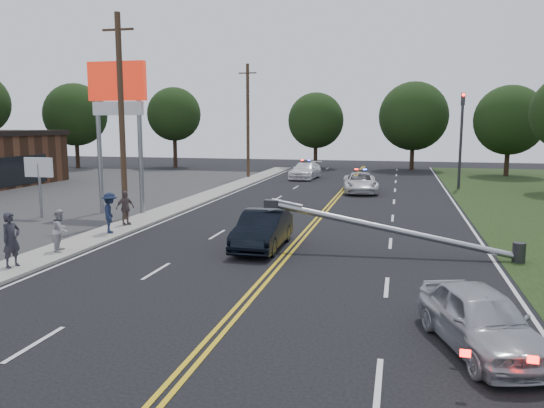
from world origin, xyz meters
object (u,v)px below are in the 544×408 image
(emergency_a, at_px, (360,183))
(bystander_d, at_px, (125,208))
(traffic_signal, at_px, (461,132))
(utility_pole_far, at_px, (248,121))
(pylon_sign, at_px, (118,101))
(utility_pole_mid, at_px, (122,118))
(crashed_sedan, at_px, (263,230))
(small_sign, at_px, (39,173))
(fallen_streetlight, at_px, (404,231))
(bystander_a, at_px, (11,240))
(emergency_b, at_px, (306,170))
(bystander_b, at_px, (61,230))
(waiting_sedan, at_px, (481,319))
(bystander_c, at_px, (110,213))

(emergency_a, relative_size, bystander_d, 3.11)
(traffic_signal, xyz_separation_m, utility_pole_far, (-17.50, 4.00, 0.88))
(pylon_sign, relative_size, bystander_d, 4.98)
(utility_pole_mid, bearing_deg, crashed_sedan, -26.43)
(small_sign, relative_size, fallen_streetlight, 0.33)
(utility_pole_mid, bearing_deg, bystander_a, -84.59)
(small_sign, distance_m, bystander_d, 5.92)
(emergency_b, height_order, bystander_a, bystander_a)
(utility_pole_mid, bearing_deg, bystander_b, -81.41)
(utility_pole_mid, relative_size, bystander_d, 6.23)
(pylon_sign, distance_m, crashed_sedan, 12.32)
(waiting_sedan, height_order, emergency_a, emergency_a)
(small_sign, relative_size, waiting_sedan, 0.78)
(bystander_c, bearing_deg, fallen_streetlight, -122.05)
(pylon_sign, height_order, fallen_streetlight, pylon_sign)
(fallen_streetlight, bearing_deg, bystander_b, -168.18)
(small_sign, distance_m, waiting_sedan, 23.16)
(bystander_b, bearing_deg, crashed_sedan, -88.44)
(utility_pole_far, xyz_separation_m, bystander_d, (0.78, -23.41, -4.16))
(pylon_sign, height_order, utility_pole_mid, utility_pole_mid)
(bystander_b, bearing_deg, pylon_sign, -3.49)
(utility_pole_far, bearing_deg, traffic_signal, -12.89)
(crashed_sedan, relative_size, emergency_a, 0.90)
(waiting_sedan, bearing_deg, bystander_a, 149.52)
(pylon_sign, distance_m, fallen_streetlight, 16.66)
(pylon_sign, height_order, utility_pole_far, utility_pole_far)
(crashed_sedan, bearing_deg, bystander_d, 159.81)
(utility_pole_far, bearing_deg, waiting_sedan, -66.29)
(traffic_signal, distance_m, utility_pole_mid, 25.12)
(bystander_d, bearing_deg, emergency_a, -3.31)
(emergency_b, xyz_separation_m, bystander_c, (-4.01, -25.90, 0.26))
(emergency_a, distance_m, bystander_d, 18.33)
(fallen_streetlight, relative_size, utility_pole_far, 0.94)
(emergency_b, bearing_deg, utility_pole_far, -168.19)
(pylon_sign, distance_m, waiting_sedan, 22.09)
(traffic_signal, height_order, emergency_b, traffic_signal)
(crashed_sedan, bearing_deg, utility_pole_mid, 153.04)
(traffic_signal, xyz_separation_m, bystander_b, (-16.50, -24.59, -3.31))
(utility_pole_far, bearing_deg, emergency_b, 7.24)
(fallen_streetlight, height_order, bystander_c, fallen_streetlight)
(crashed_sedan, relative_size, waiting_sedan, 1.12)
(pylon_sign, height_order, bystander_c, pylon_sign)
(small_sign, distance_m, utility_pole_far, 22.68)
(bystander_c, bearing_deg, crashed_sedan, -124.78)
(waiting_sedan, distance_m, bystander_b, 14.96)
(bystander_a, relative_size, bystander_c, 1.04)
(emergency_a, bearing_deg, waiting_sedan, -87.29)
(pylon_sign, height_order, small_sign, pylon_sign)
(emergency_a, bearing_deg, utility_pole_far, 136.24)
(small_sign, xyz_separation_m, traffic_signal, (22.30, 18.00, 1.87))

